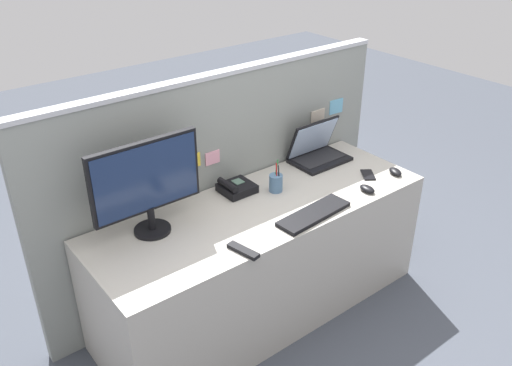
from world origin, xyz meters
The scene contains 12 objects.
ground_plane centered at (0.00, 0.00, 0.00)m, with size 10.00×10.00×0.00m, color #424751.
desk centered at (0.00, 0.00, 0.35)m, with size 1.91×0.67×0.70m, color #ADA89E.
cubicle_divider centered at (0.00, 0.37, 0.68)m, with size 2.26×0.08×1.35m.
desktop_monitor centered at (-0.57, 0.16, 0.98)m, with size 0.56×0.18×0.48m.
laptop centered at (0.62, 0.23, 0.77)m, with size 0.35×0.24×0.25m.
desk_phone centered at (-0.02, 0.21, 0.73)m, with size 0.18×0.17×0.08m.
keyboard_main centered at (0.15, -0.24, 0.71)m, with size 0.43×0.13×0.02m, color black.
computer_mouse_right_hand centered at (0.56, -0.24, 0.72)m, with size 0.06×0.10×0.03m, color black.
computer_mouse_left_hand centered at (0.85, -0.20, 0.72)m, with size 0.06×0.10×0.03m, color black.
pen_cup centered at (0.17, 0.08, 0.76)m, with size 0.08×0.08×0.19m.
cell_phone_black_slab centered at (0.71, -0.11, 0.71)m, with size 0.07×0.13×0.01m, color black.
tv_remote centered at (-0.33, -0.27, 0.71)m, with size 0.04×0.17×0.02m, color black.
Camera 1 is at (-1.55, -1.92, 2.20)m, focal length 37.97 mm.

